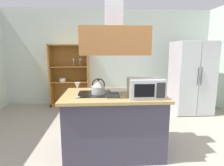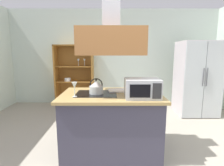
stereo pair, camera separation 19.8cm
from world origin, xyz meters
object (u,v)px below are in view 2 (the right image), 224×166
at_px(refrigerator, 197,78).
at_px(cutting_board, 120,90).
at_px(dish_cabinet, 76,79).
at_px(kettle, 97,87).
at_px(microwave, 143,88).
at_px(wine_glass_on_counter, 75,86).

height_order(refrigerator, cutting_board, refrigerator).
bearing_deg(dish_cabinet, kettle, -71.50).
relative_size(microwave, wine_glass_on_counter, 2.23).
bearing_deg(kettle, refrigerator, 36.45).
xyz_separation_m(cutting_board, microwave, (0.29, -0.42, 0.12)).
relative_size(dish_cabinet, wine_glass_on_counter, 8.29).
relative_size(refrigerator, dish_cabinet, 1.03).
height_order(dish_cabinet, microwave, dish_cabinet).
distance_m(kettle, cutting_board, 0.40).
distance_m(cutting_board, wine_glass_on_counter, 0.74).
xyz_separation_m(dish_cabinet, cutting_board, (1.18, -2.31, 0.16)).
height_order(refrigerator, dish_cabinet, refrigerator).
bearing_deg(wine_glass_on_counter, dish_cabinet, 101.68).
bearing_deg(kettle, microwave, -20.31).
bearing_deg(wine_glass_on_counter, kettle, 32.89).
distance_m(refrigerator, dish_cabinet, 3.22).
bearing_deg(kettle, dish_cabinet, 108.50).
xyz_separation_m(refrigerator, dish_cabinet, (-3.11, 0.81, -0.13)).
bearing_deg(cutting_board, wine_glass_on_counter, -149.67).
distance_m(refrigerator, wine_glass_on_counter, 3.17).
xyz_separation_m(dish_cabinet, wine_glass_on_counter, (0.55, -2.68, 0.30)).
bearing_deg(cutting_board, refrigerator, 37.77).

